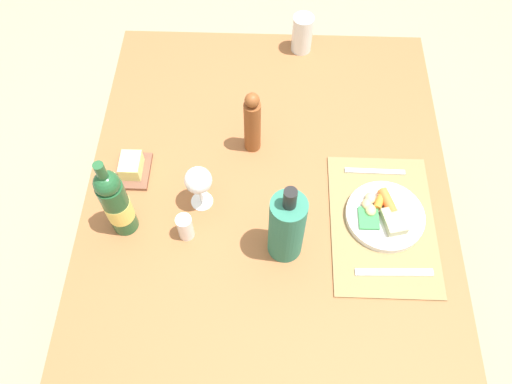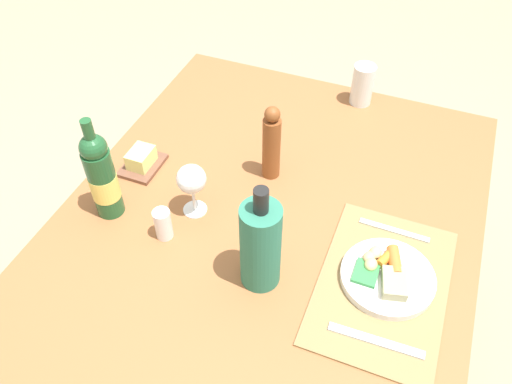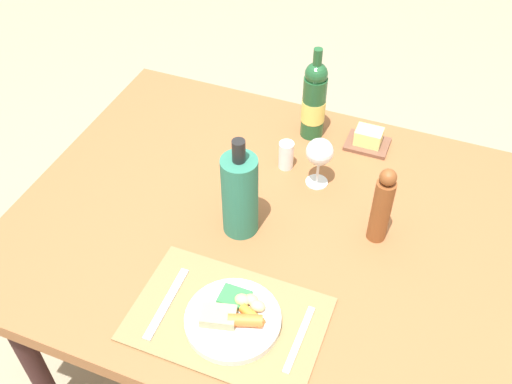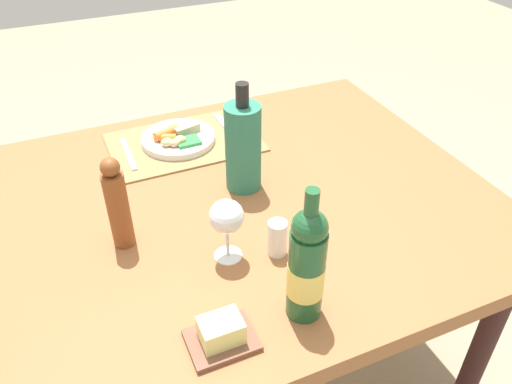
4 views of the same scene
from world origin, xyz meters
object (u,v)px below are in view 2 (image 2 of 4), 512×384
Objects in this scene: fork at (376,341)px; salt_shaker at (163,224)px; knife at (394,230)px; dinner_plate at (387,275)px; wine_bottle at (102,176)px; cooler_bottle at (261,245)px; pepper_mill at (271,144)px; dining_table at (258,253)px; wine_glass at (191,180)px; water_tumbler at (362,87)px; butter_dish at (142,161)px.

salt_shaker is at bearing 78.42° from fork.
knife is 0.59m from salt_shaker.
dinner_plate reaches higher than fork.
fork is at bearing -99.35° from wine_bottle.
pepper_mill is at bearing 16.41° from cooler_bottle.
fork is 0.58m from salt_shaker.
dinner_plate is (-0.01, -0.33, 0.09)m from dining_table.
wine_bottle is 0.45m from pepper_mill.
fork is 0.32m from cooler_bottle.
dining_table is 0.30m from pepper_mill.
cooler_bottle reaches higher than wine_glass.
dining_table is at bearing -81.84° from wine_bottle.
water_tumbler is (0.68, 0.23, 0.04)m from dinner_plate.
salt_shaker is at bearing 162.83° from wine_glass.
fork is at bearing -175.05° from knife.
dining_table is at bearing -70.09° from salt_shaker.
salt_shaker is (-0.22, 0.54, 0.04)m from knife.
wine_bottle reaches higher than salt_shaker.
pepper_mill is (0.24, 0.38, 0.09)m from dinner_plate.
knife is at bearing -65.86° from dining_table.
water_tumbler reaches higher than butter_dish.
cooler_bottle reaches higher than butter_dish.
pepper_mill is at bearing -34.19° from wine_glass.
pepper_mill is 0.36m from salt_shaker.
pepper_mill is 0.25m from wine_glass.
wine_bottle is (-0.05, 0.73, 0.10)m from dinner_plate.
pepper_mill is (0.41, 0.39, 0.10)m from fork.
fork is 1.61× the size of butter_dish.
knife is (0.14, -0.32, 0.07)m from dining_table.
knife is 1.32× the size of water_tumbler.
salt_shaker is (-0.08, 0.23, 0.11)m from dining_table.
dining_table is at bearing 114.95° from knife.
butter_dish is 0.27m from salt_shaker.
cooler_bottle reaches higher than pepper_mill.
pepper_mill is (0.09, 0.37, 0.10)m from knife.
cooler_bottle is 1.92× the size of wine_glass.
cooler_bottle is at bearing 109.63° from dinner_plate.
salt_shaker is (-0.20, -0.18, 0.02)m from butter_dish.
fork is 2.37× the size of salt_shaker.
knife is 0.76m from wine_bottle.
wine_bottle is 0.21m from butter_dish.
dining_table is 8.15× the size of knife.
cooler_bottle is at bearing -163.59° from pepper_mill.
fork is 0.88m from water_tumbler.
pepper_mill is at bearing 57.53° from dinner_plate.
dining_table is 0.45m from wine_bottle.
dining_table is 0.68m from water_tumbler.
wine_glass is at bearing 60.29° from cooler_bottle.
cooler_bottle reaches higher than knife.
wine_glass is at bearing 155.15° from water_tumbler.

